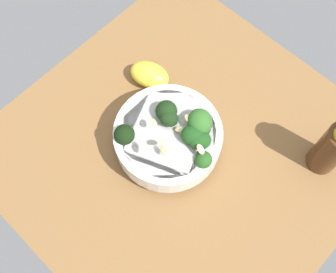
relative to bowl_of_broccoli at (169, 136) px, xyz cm
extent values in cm
cube|color=brown|center=(2.10, 1.23, -5.71)|extent=(58.95, 58.95, 3.38)
cylinder|color=white|center=(-0.17, -0.17, -3.30)|extent=(10.03, 10.03, 1.45)
cylinder|color=white|center=(-0.17, -0.17, -0.40)|extent=(18.24, 18.24, 4.35)
cylinder|color=silver|center=(-0.17, -0.17, 1.37)|extent=(15.98, 15.98, 0.80)
cylinder|color=#589D47|center=(-4.93, -5.53, 0.40)|extent=(1.84, 1.70, 1.73)
ellipsoid|color=black|center=(-4.93, -5.53, 2.14)|extent=(4.59, 4.26, 4.32)
cylinder|color=#3C7A32|center=(3.54, 1.74, 1.42)|extent=(1.61, 1.54, 1.76)
ellipsoid|color=#194216|center=(3.54, 1.74, 3.06)|extent=(5.58, 5.25, 4.32)
cylinder|color=#3C7A32|center=(-1.33, 1.40, 1.82)|extent=(1.55, 1.52, 1.35)
ellipsoid|color=black|center=(-1.33, 1.40, 3.21)|extent=(4.85, 3.88, 4.11)
cylinder|color=#2F662B|center=(2.79, 4.17, 1.52)|extent=(1.79, 1.75, 1.39)
ellipsoid|color=#2D6023|center=(2.79, 4.17, 3.35)|extent=(6.59, 6.55, 4.57)
cylinder|color=#3C7A32|center=(-2.56, 1.95, 1.70)|extent=(1.83, 1.76, 1.31)
ellipsoid|color=black|center=(-2.56, 1.95, 3.17)|extent=(5.15, 5.78, 4.62)
cylinder|color=#3C7A32|center=(4.82, 2.01, 1.19)|extent=(1.88, 1.68, 1.50)
ellipsoid|color=#194216|center=(4.82, 2.01, 2.79)|extent=(5.29, 5.05, 3.89)
cylinder|color=#589D47|center=(7.31, 0.17, 0.41)|extent=(1.49, 1.37, 1.43)
ellipsoid|color=#23511C|center=(7.31, 0.17, 1.95)|extent=(4.47, 3.88, 3.80)
ellipsoid|color=#DBBC84|center=(6.15, 0.60, 3.69)|extent=(2.03, 1.45, 1.09)
ellipsoid|color=#DBBC84|center=(2.09, -3.40, 3.57)|extent=(1.89, 1.26, 0.86)
ellipsoid|color=#DBBC84|center=(1.14, 3.23, 3.77)|extent=(2.03, 1.49, 0.70)
ellipsoid|color=#DBBC84|center=(-2.03, -1.44, 4.70)|extent=(2.06, 1.76, 1.19)
ellipsoid|color=#DBBC84|center=(1.34, -2.90, 4.53)|extent=(2.04, 1.91, 0.40)
ellipsoid|color=#DBBC84|center=(-0.39, -5.41, 4.10)|extent=(1.99, 1.97, 1.00)
ellipsoid|color=#DBBC84|center=(1.22, 1.05, 2.77)|extent=(2.07, 1.75, 1.12)
ellipsoid|color=yellow|center=(-11.81, 7.11, -1.95)|extent=(8.73, 7.16, 4.15)
cylinder|color=#472814|center=(21.08, 15.91, 1.66)|extent=(4.97, 4.97, 11.37)
camera|label=1|loc=(18.90, -20.21, 64.07)|focal=44.33mm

